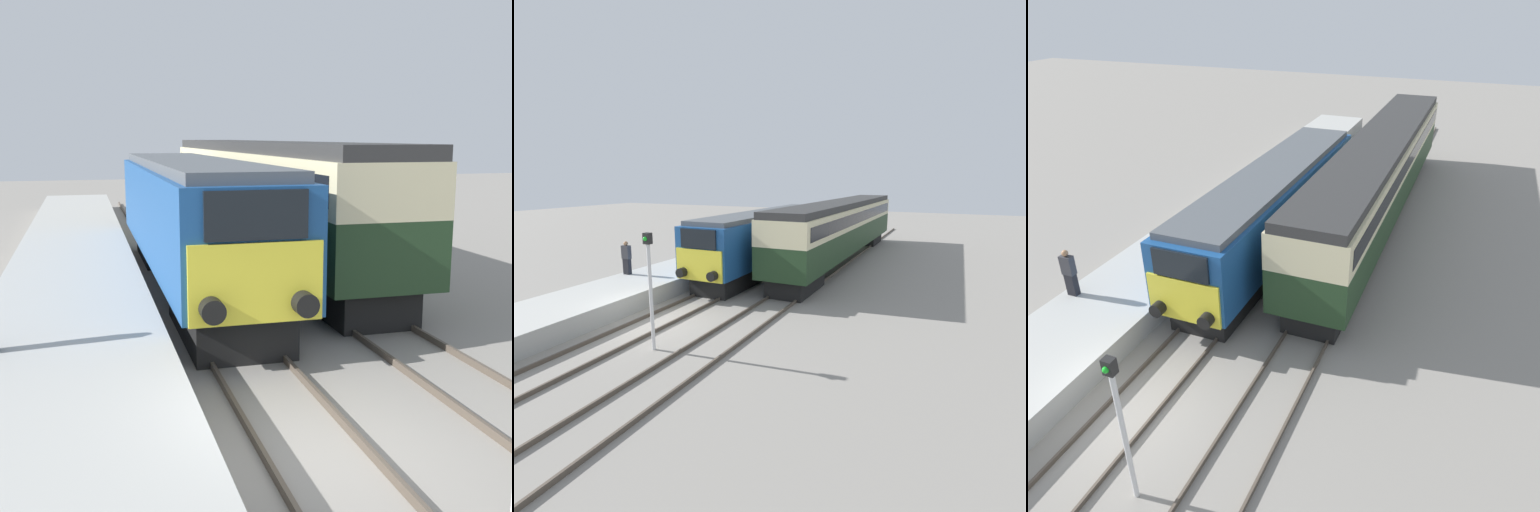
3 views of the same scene
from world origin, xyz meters
TOP-DOWN VIEW (x-y plane):
  - ground_plane at (0.00, 0.00)m, footprint 120.00×120.00m
  - platform_left at (-3.30, 8.00)m, footprint 3.50×50.00m
  - rails_near_track at (0.00, 5.00)m, footprint 1.51×60.00m
  - rails_far_track at (3.40, 5.00)m, footprint 1.50×60.00m
  - locomotive at (0.00, 10.38)m, footprint 2.70×14.84m
  - passenger_carriage at (3.40, 15.25)m, footprint 2.75×21.47m

SIDE VIEW (x-z plane):
  - ground_plane at x=0.00m, z-range 0.00..0.00m
  - rails_near_track at x=0.00m, z-range 0.00..0.14m
  - rails_far_track at x=3.40m, z-range 0.00..0.14m
  - platform_left at x=-3.30m, z-range 0.00..0.81m
  - locomotive at x=0.00m, z-range 0.23..3.93m
  - passenger_carriage at x=3.40m, z-range 0.45..4.61m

